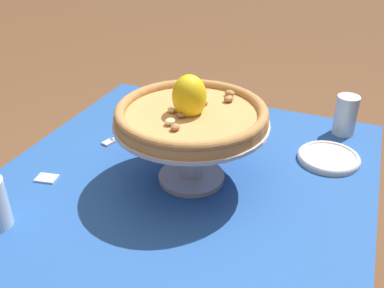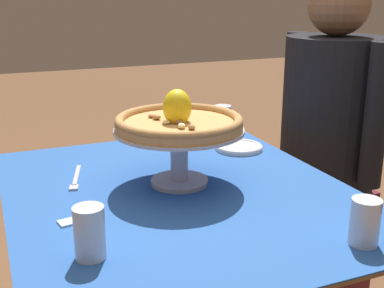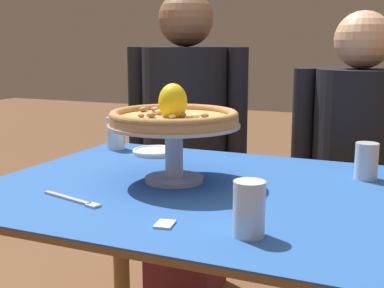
# 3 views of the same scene
# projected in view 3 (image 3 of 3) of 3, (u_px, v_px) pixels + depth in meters

# --- Properties ---
(dining_table) EXTENTS (1.04, 0.89, 0.71)m
(dining_table) POSITION_uv_depth(u_px,v_px,m) (189.00, 227.00, 1.39)
(dining_table) COLOR olive
(dining_table) RESTS_ON ground
(pizza_stand) EXTENTS (0.35, 0.35, 0.16)m
(pizza_stand) POSITION_uv_depth(u_px,v_px,m) (174.00, 141.00, 1.39)
(pizza_stand) COLOR #B7B7C1
(pizza_stand) RESTS_ON dining_table
(pizza) EXTENTS (0.34, 0.34, 0.11)m
(pizza) POSITION_uv_depth(u_px,v_px,m) (174.00, 116.00, 1.38)
(pizza) COLOR tan
(pizza) RESTS_ON pizza_stand
(water_glass_back_right) EXTENTS (0.06, 0.06, 0.10)m
(water_glass_back_right) POSITION_uv_depth(u_px,v_px,m) (366.00, 164.00, 1.43)
(water_glass_back_right) COLOR silver
(water_glass_back_right) RESTS_ON dining_table
(water_glass_back_left) EXTENTS (0.06, 0.06, 0.11)m
(water_glass_back_left) POSITION_uv_depth(u_px,v_px,m) (116.00, 135.00, 1.84)
(water_glass_back_left) COLOR silver
(water_glass_back_left) RESTS_ON dining_table
(water_glass_front_right) EXTENTS (0.06, 0.06, 0.11)m
(water_glass_front_right) POSITION_uv_depth(u_px,v_px,m) (249.00, 211.00, 1.00)
(water_glass_front_right) COLOR silver
(water_glass_front_right) RESTS_ON dining_table
(side_plate) EXTENTS (0.16, 0.16, 0.02)m
(side_plate) POSITION_uv_depth(u_px,v_px,m) (156.00, 151.00, 1.76)
(side_plate) COLOR silver
(side_plate) RESTS_ON dining_table
(dinner_fork) EXTENTS (0.19, 0.07, 0.01)m
(dinner_fork) POSITION_uv_depth(u_px,v_px,m) (74.00, 200.00, 1.23)
(dinner_fork) COLOR #B7B7C1
(dinner_fork) RESTS_ON dining_table
(sugar_packet) EXTENTS (0.04, 0.06, 0.00)m
(sugar_packet) POSITION_uv_depth(u_px,v_px,m) (165.00, 224.00, 1.07)
(sugar_packet) COLOR silver
(sugar_packet) RESTS_ON dining_table
(diner_left) EXTENTS (0.52, 0.39, 1.29)m
(diner_left) POSITION_uv_depth(u_px,v_px,m) (186.00, 150.00, 2.19)
(diner_left) COLOR maroon
(diner_left) RESTS_ON ground
(diner_right) EXTENTS (0.48, 0.34, 1.20)m
(diner_right) POSITION_uv_depth(u_px,v_px,m) (355.00, 184.00, 1.93)
(diner_right) COLOR gray
(diner_right) RESTS_ON ground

